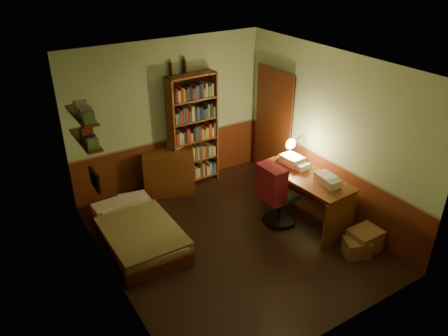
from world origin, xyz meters
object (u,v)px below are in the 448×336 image
desk (304,198)px  cardboard_box_a (364,240)px  cardboard_box_b (357,247)px  bed (137,226)px  mini_stereo (175,144)px  desk_lamp (299,140)px  office_chair (281,194)px  dresser (169,173)px  bookshelf (193,131)px

desk → cardboard_box_a: 1.09m
desk → cardboard_box_b: (0.08, -1.06, -0.28)m
bed → cardboard_box_a: bed is taller
mini_stereo → cardboard_box_a: size_ratio=0.56×
cardboard_box_b → desk_lamp: bearing=81.6°
desk_lamp → office_chair: (-0.64, -0.38, -0.61)m
cardboard_box_a → cardboard_box_b: cardboard_box_a is taller
dresser → office_chair: bearing=-35.5°
bookshelf → desk_lamp: 1.85m
bed → cardboard_box_a: 3.28m
desk_lamp → cardboard_box_a: (-0.06, -1.59, -0.94)m
desk_lamp → mini_stereo: bearing=124.4°
bed → desk_lamp: (2.72, -0.32, 0.85)m
mini_stereo → cardboard_box_a: mini_stereo is taller
mini_stereo → desk: bearing=-80.5°
mini_stereo → desk: size_ratio=0.16×
dresser → office_chair: size_ratio=0.86×
bed → desk_lamp: bearing=-4.0°
desk_lamp → cardboard_box_a: desk_lamp is taller
bed → dresser: (1.01, 1.03, 0.12)m
office_chair → cardboard_box_a: bearing=-65.6°
bookshelf → cardboard_box_b: (0.93, -3.05, -0.88)m
desk_lamp → cardboard_box_b: 1.91m
desk_lamp → cardboard_box_b: size_ratio=1.70×
bookshelf → desk_lamp: bookshelf is taller
desk → cardboard_box_b: 1.10m
bed → desk_lamp: desk_lamp is taller
cardboard_box_a → desk_lamp: bearing=87.8°
bed → mini_stereo: 1.78m
cardboard_box_a → bed: bearing=144.3°
mini_stereo → cardboard_box_b: bearing=-88.6°
dresser → cardboard_box_a: bearing=-37.8°
cardboard_box_a → desk: bearing=103.7°
mini_stereo → cardboard_box_a: bearing=-85.7°
bed → bookshelf: size_ratio=0.87×
bed → dresser: size_ratio=2.04×
desk → office_chair: office_chair is taller
bed → desk: 2.56m
office_chair → cardboard_box_a: size_ratio=2.26×
bed → office_chair: office_chair is taller
bed → cardboard_box_a: (2.66, -1.91, -0.09)m
office_chair → bookshelf: bearing=104.5°
bookshelf → cardboard_box_a: (1.10, -3.02, -0.84)m
desk_lamp → bed: bearing=162.4°
dresser → mini_stereo: (0.22, 0.13, 0.45)m
desk → cardboard_box_b: desk is taller
mini_stereo → bookshelf: size_ratio=0.12×
mini_stereo → bookshelf: bearing=-27.6°
office_chair → cardboard_box_b: bearing=-73.1°
desk → cardboard_box_b: bearing=-89.9°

